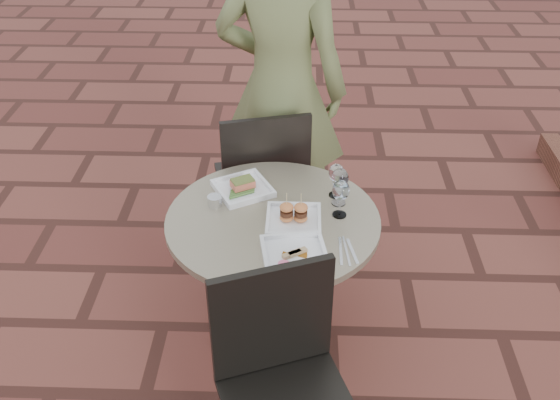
{
  "coord_description": "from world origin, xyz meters",
  "views": [
    {
      "loc": [
        -0.18,
        -2.16,
        2.27
      ],
      "look_at": [
        -0.25,
        -0.06,
        0.82
      ],
      "focal_mm": 40.0,
      "sensor_mm": 36.0,
      "label": 1
    }
  ],
  "objects_px": {
    "plate_salmon": "(243,188)",
    "plate_sliders": "(294,217)",
    "chair_near": "(282,370)",
    "plate_tuna": "(295,255)",
    "cafe_table": "(273,263)",
    "chair_far": "(263,175)",
    "diner": "(281,89)"
  },
  "relations": [
    {
      "from": "chair_near",
      "to": "plate_sliders",
      "type": "bearing_deg",
      "value": 67.28
    },
    {
      "from": "cafe_table",
      "to": "plate_salmon",
      "type": "distance_m",
      "value": 0.36
    },
    {
      "from": "chair_far",
      "to": "diner",
      "type": "distance_m",
      "value": 0.45
    },
    {
      "from": "chair_near",
      "to": "plate_tuna",
      "type": "xyz_separation_m",
      "value": [
        0.04,
        0.4,
        0.2
      ]
    },
    {
      "from": "chair_far",
      "to": "chair_near",
      "type": "distance_m",
      "value": 1.27
    },
    {
      "from": "plate_salmon",
      "to": "plate_sliders",
      "type": "distance_m",
      "value": 0.32
    },
    {
      "from": "cafe_table",
      "to": "plate_tuna",
      "type": "bearing_deg",
      "value": -69.84
    },
    {
      "from": "diner",
      "to": "plate_salmon",
      "type": "bearing_deg",
      "value": 90.51
    },
    {
      "from": "plate_sliders",
      "to": "cafe_table",
      "type": "bearing_deg",
      "value": 159.82
    },
    {
      "from": "cafe_table",
      "to": "plate_sliders",
      "type": "relative_size",
      "value": 3.98
    },
    {
      "from": "chair_far",
      "to": "plate_salmon",
      "type": "distance_m",
      "value": 0.47
    },
    {
      "from": "plate_sliders",
      "to": "plate_tuna",
      "type": "relative_size",
      "value": 0.8
    },
    {
      "from": "plate_salmon",
      "to": "cafe_table",
      "type": "bearing_deg",
      "value": -53.94
    },
    {
      "from": "cafe_table",
      "to": "chair_near",
      "type": "bearing_deg",
      "value": -84.91
    },
    {
      "from": "plate_salmon",
      "to": "diner",
      "type": "bearing_deg",
      "value": 76.61
    },
    {
      "from": "cafe_table",
      "to": "plate_tuna",
      "type": "distance_m",
      "value": 0.38
    },
    {
      "from": "chair_near",
      "to": "diner",
      "type": "xyz_separation_m",
      "value": [
        -0.05,
        1.47,
        0.39
      ]
    },
    {
      "from": "plate_salmon",
      "to": "plate_sliders",
      "type": "relative_size",
      "value": 1.35
    },
    {
      "from": "chair_far",
      "to": "plate_salmon",
      "type": "bearing_deg",
      "value": 67.61
    },
    {
      "from": "chair_near",
      "to": "plate_tuna",
      "type": "distance_m",
      "value": 0.44
    },
    {
      "from": "cafe_table",
      "to": "diner",
      "type": "relative_size",
      "value": 0.48
    },
    {
      "from": "chair_near",
      "to": "plate_sliders",
      "type": "relative_size",
      "value": 4.11
    },
    {
      "from": "cafe_table",
      "to": "chair_far",
      "type": "relative_size",
      "value": 0.97
    },
    {
      "from": "chair_far",
      "to": "diner",
      "type": "xyz_separation_m",
      "value": [
        0.09,
        0.21,
        0.39
      ]
    },
    {
      "from": "cafe_table",
      "to": "diner",
      "type": "height_order",
      "value": "diner"
    },
    {
      "from": "diner",
      "to": "plate_tuna",
      "type": "relative_size",
      "value": 6.65
    },
    {
      "from": "cafe_table",
      "to": "plate_salmon",
      "type": "bearing_deg",
      "value": 126.06
    },
    {
      "from": "chair_far",
      "to": "chair_near",
      "type": "bearing_deg",
      "value": 82.3
    },
    {
      "from": "chair_near",
      "to": "cafe_table",
      "type": "bearing_deg",
      "value": 75.03
    },
    {
      "from": "diner",
      "to": "plate_sliders",
      "type": "distance_m",
      "value": 0.88
    },
    {
      "from": "plate_sliders",
      "to": "chair_far",
      "type": "bearing_deg",
      "value": 104.4
    },
    {
      "from": "plate_salmon",
      "to": "plate_tuna",
      "type": "bearing_deg",
      "value": -62.41
    }
  ]
}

